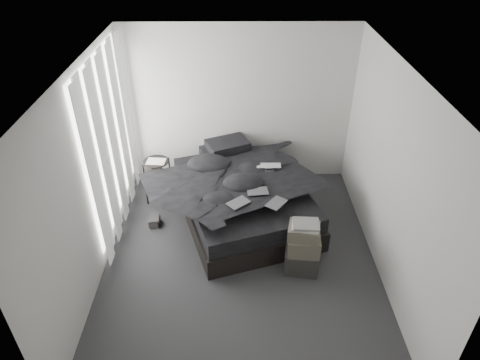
{
  "coord_description": "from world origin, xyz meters",
  "views": [
    {
      "loc": [
        -0.05,
        -4.21,
        4.1
      ],
      "look_at": [
        0.0,
        0.8,
        0.75
      ],
      "focal_mm": 32.0,
      "sensor_mm": 36.0,
      "label": 1
    }
  ],
  "objects_px": {
    "side_stand": "(158,181)",
    "box_lower": "(301,260)",
    "bed": "(243,207)",
    "laptop": "(269,163)"
  },
  "relations": [
    {
      "from": "bed",
      "to": "box_lower",
      "type": "distance_m",
      "value": 1.36
    },
    {
      "from": "box_lower",
      "to": "bed",
      "type": "bearing_deg",
      "value": 122.93
    },
    {
      "from": "laptop",
      "to": "bed",
      "type": "bearing_deg",
      "value": -154.5
    },
    {
      "from": "bed",
      "to": "side_stand",
      "type": "bearing_deg",
      "value": 144.87
    },
    {
      "from": "side_stand",
      "to": "box_lower",
      "type": "xyz_separation_m",
      "value": [
        2.07,
        -1.55,
        -0.2
      ]
    },
    {
      "from": "side_stand",
      "to": "box_lower",
      "type": "relative_size",
      "value": 1.69
    },
    {
      "from": "bed",
      "to": "laptop",
      "type": "height_order",
      "value": "laptop"
    },
    {
      "from": "box_lower",
      "to": "side_stand",
      "type": "bearing_deg",
      "value": 143.06
    },
    {
      "from": "side_stand",
      "to": "box_lower",
      "type": "bearing_deg",
      "value": -36.94
    },
    {
      "from": "side_stand",
      "to": "bed",
      "type": "bearing_deg",
      "value": -17.39
    }
  ]
}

